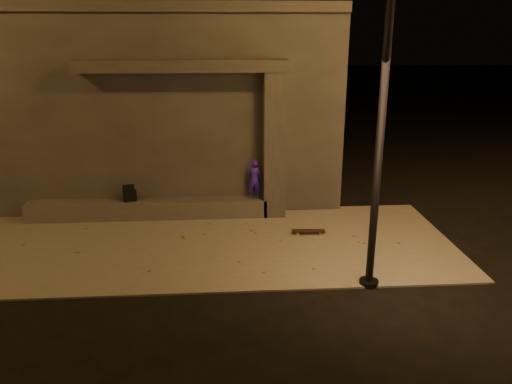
{
  "coord_description": "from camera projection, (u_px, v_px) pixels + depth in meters",
  "views": [
    {
      "loc": [
        0.4,
        -8.29,
        4.58
      ],
      "look_at": [
        1.12,
        2.0,
        1.22
      ],
      "focal_mm": 35.0,
      "sensor_mm": 36.0,
      "label": 1
    }
  ],
  "objects": [
    {
      "name": "building",
      "position": [
        173.0,
        101.0,
        14.54
      ],
      "size": [
        9.0,
        5.1,
        5.22
      ],
      "color": "#383633",
      "rests_on": "ground"
    },
    {
      "name": "skateboard",
      "position": [
        308.0,
        231.0,
        11.64
      ],
      "size": [
        0.78,
        0.25,
        0.08
      ],
      "rotation": [
        0.0,
        0.0,
        -0.06
      ],
      "color": "black",
      "rests_on": "sidewalk"
    },
    {
      "name": "column",
      "position": [
        274.0,
        146.0,
        12.36
      ],
      "size": [
        0.55,
        0.55,
        3.6
      ],
      "primitive_type": "cube",
      "color": "#383633",
      "rests_on": "sidewalk"
    },
    {
      "name": "ground",
      "position": [
        203.0,
        289.0,
        9.26
      ],
      "size": [
        120.0,
        120.0,
        0.0
      ],
      "primitive_type": "plane",
      "color": "black",
      "rests_on": "ground"
    },
    {
      "name": "backpack",
      "position": [
        130.0,
        195.0,
        12.48
      ],
      "size": [
        0.36,
        0.29,
        0.45
      ],
      "rotation": [
        0.0,
        0.0,
        0.28
      ],
      "color": "black",
      "rests_on": "ledge"
    },
    {
      "name": "street_lamp_0",
      "position": [
        386.0,
        61.0,
        8.13
      ],
      "size": [
        0.36,
        0.36,
        7.22
      ],
      "color": "black",
      "rests_on": "ground"
    },
    {
      "name": "sidewalk",
      "position": [
        206.0,
        244.0,
        11.15
      ],
      "size": [
        11.0,
        4.4,
        0.04
      ],
      "primitive_type": "cube",
      "color": "slate",
      "rests_on": "ground"
    },
    {
      "name": "skateboarder",
      "position": [
        254.0,
        179.0,
        12.58
      ],
      "size": [
        0.4,
        0.29,
        1.02
      ],
      "primitive_type": "imported",
      "rotation": [
        0.0,
        0.0,
        3.02
      ],
      "color": "#331AAD",
      "rests_on": "ledge"
    },
    {
      "name": "ledge",
      "position": [
        148.0,
        209.0,
        12.63
      ],
      "size": [
        6.0,
        0.55,
        0.45
      ],
      "primitive_type": "cube",
      "color": "#4C4945",
      "rests_on": "sidewalk"
    },
    {
      "name": "canopy",
      "position": [
        182.0,
        66.0,
        11.66
      ],
      "size": [
        5.0,
        0.7,
        0.28
      ],
      "primitive_type": "cube",
      "color": "#383633",
      "rests_on": "column"
    }
  ]
}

